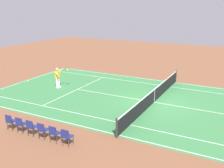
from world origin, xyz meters
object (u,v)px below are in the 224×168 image
at_px(spectator_chair_0, 67,136).
at_px(spectator_chair_5, 11,121).
at_px(spectator_chair_2, 42,129).
at_px(tennis_ball, 87,91).
at_px(spectator_chair_1, 54,133).
at_px(tennis_player_near, 58,77).
at_px(tennis_net, 154,95).
at_px(spectator_chair_3, 31,126).
at_px(spectator_chair_4, 21,124).

xyz_separation_m(spectator_chair_0, spectator_chair_5, (3.70, 0.00, 0.00)).
bearing_deg(spectator_chair_5, spectator_chair_2, 180.00).
relative_size(tennis_ball, spectator_chair_1, 0.08).
bearing_deg(spectator_chair_2, tennis_player_near, -56.39).
bearing_deg(tennis_ball, tennis_player_near, 4.47).
distance_m(spectator_chair_2, spectator_chair_5, 2.22).
bearing_deg(spectator_chair_0, tennis_net, -102.85).
xyz_separation_m(spectator_chair_3, spectator_chair_5, (1.48, 0.00, 0.00)).
height_order(tennis_player_near, spectator_chair_0, tennis_player_near).
height_order(tennis_net, spectator_chair_1, tennis_net).
relative_size(tennis_player_near, spectator_chair_3, 1.93).
relative_size(tennis_ball, spectator_chair_4, 0.08).
bearing_deg(tennis_ball, spectator_chair_1, 111.41).
height_order(spectator_chair_0, spectator_chair_5, same).
distance_m(tennis_net, spectator_chair_0, 7.80).
relative_size(tennis_player_near, spectator_chair_1, 1.93).
height_order(spectator_chair_2, spectator_chair_3, same).
height_order(tennis_player_near, spectator_chair_1, tennis_player_near).
height_order(tennis_ball, spectator_chair_4, spectator_chair_4).
xyz_separation_m(tennis_player_near, spectator_chair_3, (-4.10, 7.28, -0.41)).
relative_size(tennis_net, tennis_ball, 177.27).
xyz_separation_m(spectator_chair_0, spectator_chair_4, (2.96, 0.00, 0.00)).
bearing_deg(spectator_chair_5, tennis_player_near, -70.23).
distance_m(tennis_player_near, spectator_chair_1, 9.18).
bearing_deg(spectator_chair_3, spectator_chair_0, 180.00).
distance_m(tennis_player_near, tennis_ball, 2.80).
relative_size(tennis_net, spectator_chair_3, 13.30).
relative_size(spectator_chair_3, spectator_chair_4, 1.00).
distance_m(tennis_net, spectator_chair_5, 9.35).
bearing_deg(spectator_chair_1, spectator_chair_2, 0.00).
relative_size(tennis_net, spectator_chair_1, 13.30).
height_order(tennis_player_near, tennis_ball, tennis_player_near).
xyz_separation_m(tennis_ball, spectator_chair_0, (-3.67, 7.48, 0.49)).
height_order(tennis_player_near, spectator_chair_3, tennis_player_near).
distance_m(tennis_ball, spectator_chair_1, 8.05).
height_order(tennis_player_near, spectator_chair_5, tennis_player_near).
relative_size(spectator_chair_0, spectator_chair_1, 1.00).
distance_m(tennis_net, tennis_player_near, 8.07).
relative_size(spectator_chair_3, spectator_chair_5, 1.00).
xyz_separation_m(tennis_net, spectator_chair_3, (3.95, 7.61, 0.03)).
distance_m(tennis_ball, spectator_chair_3, 7.64).
bearing_deg(spectator_chair_0, spectator_chair_4, 0.00).
bearing_deg(spectator_chair_0, spectator_chair_1, 0.00).
bearing_deg(spectator_chair_2, spectator_chair_0, 180.00).
height_order(tennis_net, tennis_ball, tennis_net).
xyz_separation_m(spectator_chair_0, spectator_chair_2, (1.48, 0.00, 0.00)).
relative_size(tennis_net, spectator_chair_0, 13.30).
bearing_deg(spectator_chair_2, spectator_chair_5, 0.00).
bearing_deg(spectator_chair_2, spectator_chair_4, 0.00).
distance_m(spectator_chair_1, spectator_chair_5, 2.96).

